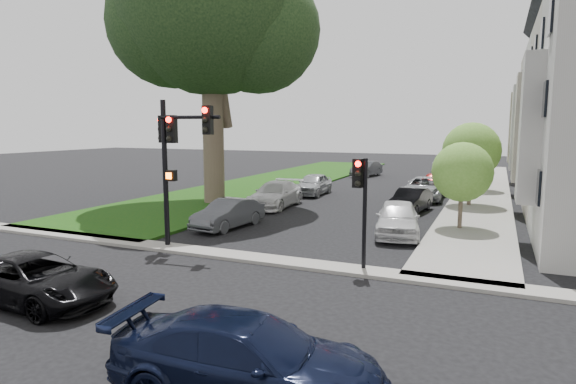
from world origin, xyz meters
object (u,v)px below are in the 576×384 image
at_px(traffic_signal_secondary, 361,193).
at_px(car_parked_2, 424,188).
at_px(car_parked_0, 398,218).
at_px(car_parked_5, 228,214).
at_px(small_tree_c, 477,148).
at_px(traffic_signal_main, 175,147).
at_px(small_tree_a, 462,172).
at_px(car_parked_4, 446,173).
at_px(car_parked_6, 275,195).
at_px(small_tree_b, 471,151).
at_px(car_parked_7, 313,184).
at_px(car_parked_9, 366,169).
at_px(eucalyptus, 209,1).
at_px(car_parked_3, 434,182).
at_px(car_cross_far, 248,358).
at_px(car_parked_1, 410,201).
at_px(car_cross_near, 35,279).

bearing_deg(traffic_signal_secondary, car_parked_2, 90.99).
bearing_deg(car_parked_0, car_parked_5, -178.51).
relative_size(small_tree_c, car_parked_5, 1.17).
xyz_separation_m(small_tree_c, traffic_signal_main, (-9.56, -21.86, 0.72)).
distance_m(small_tree_a, car_parked_4, 19.76).
height_order(car_parked_0, car_parked_6, car_parked_0).
bearing_deg(car_parked_4, traffic_signal_main, -115.37).
distance_m(small_tree_c, traffic_signal_secondary, 22.05).
xyz_separation_m(small_tree_b, car_parked_0, (-2.34, -9.14, -2.47)).
distance_m(small_tree_b, car_parked_7, 10.30).
height_order(car_parked_4, car_parked_7, car_parked_4).
bearing_deg(car_parked_6, car_parked_9, 85.73).
bearing_deg(eucalyptus, car_parked_3, 44.52).
xyz_separation_m(traffic_signal_main, car_parked_2, (6.81, 16.44, -3.13)).
relative_size(small_tree_a, car_parked_7, 0.92).
distance_m(car_cross_far, car_parked_7, 24.67).
bearing_deg(car_parked_7, eucalyptus, -127.00).
relative_size(eucalyptus, car_parked_4, 3.26).
bearing_deg(small_tree_c, car_cross_far, -94.44).
relative_size(small_tree_b, car_parked_5, 1.21).
relative_size(car_parked_5, car_parked_9, 0.94).
relative_size(car_parked_0, car_parked_1, 1.11).
bearing_deg(car_cross_far, car_parked_1, -5.02).
xyz_separation_m(small_tree_a, small_tree_b, (0.00, 6.98, 0.60)).
height_order(small_tree_b, small_tree_c, small_tree_b).
height_order(traffic_signal_main, car_parked_7, traffic_signal_main).
relative_size(small_tree_a, car_parked_3, 0.98).
relative_size(small_tree_a, small_tree_b, 0.81).
relative_size(traffic_signal_main, car_cross_near, 1.22).
bearing_deg(car_parked_7, traffic_signal_main, -90.61).
relative_size(small_tree_c, car_parked_4, 0.90).
bearing_deg(small_tree_b, car_cross_near, -114.64).
bearing_deg(traffic_signal_secondary, small_tree_b, 80.44).
distance_m(eucalyptus, traffic_signal_secondary, 17.68).
xyz_separation_m(small_tree_a, car_parked_1, (-2.77, 3.66, -1.96)).
height_order(small_tree_c, car_cross_near, small_tree_c).
xyz_separation_m(traffic_signal_main, car_parked_1, (6.79, 11.31, -3.18)).
relative_size(eucalyptus, small_tree_b, 3.53).
bearing_deg(small_tree_a, traffic_signal_main, -141.33).
bearing_deg(car_parked_7, car_cross_far, -73.98).
bearing_deg(car_parked_6, car_parked_0, -33.06).
distance_m(car_parked_4, car_parked_5, 24.27).
bearing_deg(small_tree_c, car_parked_3, -160.19).
xyz_separation_m(car_cross_near, car_parked_3, (6.85, 27.04, 0.04)).
xyz_separation_m(traffic_signal_secondary, car_parked_2, (-0.28, 16.48, -1.81)).
xyz_separation_m(car_parked_0, car_parked_4, (-0.18, 21.67, 0.01)).
bearing_deg(eucalyptus, car_parked_9, 77.32).
height_order(eucalyptus, car_parked_4, eucalyptus).
relative_size(car_parked_6, car_parked_7, 1.17).
xyz_separation_m(car_parked_2, car_parked_4, (0.24, 10.73, 0.05)).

